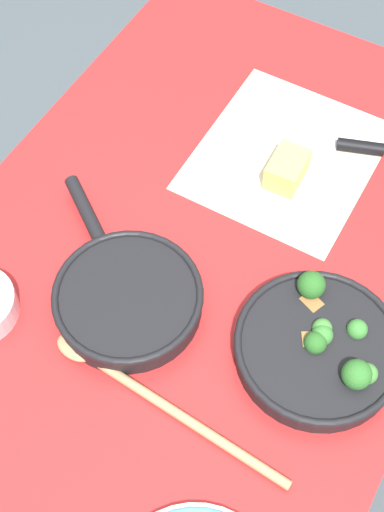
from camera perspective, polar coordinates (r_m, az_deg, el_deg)
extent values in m
plane|color=#424C51|center=(1.85, 0.00, -12.38)|extent=(14.00, 14.00, 0.00)
cube|color=red|center=(1.20, 0.00, -0.88)|extent=(1.28, 0.81, 0.03)
cylinder|color=#BCBCC1|center=(1.90, -0.43, 11.05)|extent=(0.05, 0.05, 0.70)
cylinder|color=black|center=(1.11, 9.97, -7.35)|extent=(0.25, 0.25, 0.04)
torus|color=black|center=(1.09, 10.11, -6.96)|extent=(0.26, 0.26, 0.01)
cylinder|color=#357027|center=(1.12, 10.21, -6.15)|extent=(0.01, 0.01, 0.02)
sphere|color=#428438|center=(1.10, 10.37, -5.72)|extent=(0.03, 0.03, 0.03)
cylinder|color=#357027|center=(1.10, 13.61, -9.53)|extent=(0.01, 0.01, 0.02)
sphere|color=#428438|center=(1.08, 13.82, -9.12)|extent=(0.03, 0.03, 0.03)
cylinder|color=#245B1C|center=(1.09, 12.75, -9.78)|extent=(0.02, 0.02, 0.02)
sphere|color=#2D6B28|center=(1.07, 13.03, -9.21)|extent=(0.04, 0.04, 0.04)
cylinder|color=#2C6823|center=(1.11, 10.21, -6.70)|extent=(0.01, 0.01, 0.02)
sphere|color=#387A33|center=(1.09, 10.37, -6.24)|extent=(0.03, 0.03, 0.03)
cylinder|color=#205218|center=(1.14, 9.33, -2.98)|extent=(0.02, 0.02, 0.02)
sphere|color=#286023|center=(1.12, 9.52, -2.29)|extent=(0.04, 0.04, 0.04)
cylinder|color=#2C6823|center=(1.13, 12.94, -6.05)|extent=(0.01, 0.01, 0.02)
sphere|color=#387A33|center=(1.11, 13.14, -5.61)|extent=(0.03, 0.03, 0.03)
cylinder|color=#205218|center=(1.11, 9.68, -7.33)|extent=(0.01, 0.01, 0.02)
sphere|color=#286023|center=(1.09, 9.84, -6.85)|extent=(0.03, 0.03, 0.03)
cube|color=olive|center=(1.13, 9.47, -3.92)|extent=(0.03, 0.04, 0.03)
cube|color=olive|center=(1.10, 11.77, -8.92)|extent=(0.03, 0.03, 0.02)
cube|color=olive|center=(1.10, 9.56, -6.85)|extent=(0.04, 0.04, 0.03)
cylinder|color=black|center=(1.13, -5.10, -3.58)|extent=(0.23, 0.23, 0.04)
torus|color=black|center=(1.11, -5.18, -3.08)|extent=(0.24, 0.24, 0.01)
cylinder|color=black|center=(1.22, -8.51, 3.66)|extent=(0.10, 0.13, 0.02)
cylinder|color=#EAD170|center=(1.13, -5.10, -3.61)|extent=(0.19, 0.19, 0.02)
cylinder|color=tan|center=(1.06, -0.68, -12.79)|extent=(0.04, 0.36, 0.02)
ellipsoid|color=tan|center=(1.12, -9.31, -7.22)|extent=(0.04, 0.07, 0.02)
cube|color=beige|center=(1.33, 7.53, 7.90)|extent=(0.35, 0.31, 0.00)
cube|color=silver|center=(1.35, 7.57, 9.16)|extent=(0.09, 0.18, 0.01)
cylinder|color=black|center=(1.35, 13.33, 8.50)|extent=(0.05, 0.09, 0.02)
cube|color=#E0C15B|center=(1.27, 7.61, 6.88)|extent=(0.08, 0.06, 0.05)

